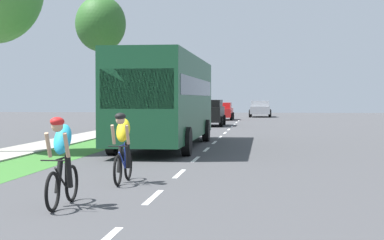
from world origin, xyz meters
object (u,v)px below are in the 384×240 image
at_px(sedan_red, 222,111).
at_px(street_tree_far, 101,24).
at_px(bus_dark_green, 167,96).
at_px(pickup_silver, 260,109).
at_px(cyclist_lead, 62,161).
at_px(suv_black, 209,112).
at_px(cyclist_trailing, 123,147).

distance_m(sedan_red, street_tree_far, 20.68).
bearing_deg(bus_dark_green, pickup_silver, 85.09).
height_order(cyclist_lead, sedan_red, cyclist_lead).
height_order(suv_black, sedan_red, suv_black).
bearing_deg(street_tree_far, sedan_red, 73.06).
bearing_deg(suv_black, bus_dark_green, -90.03).
distance_m(cyclist_trailing, street_tree_far, 23.46).
bearing_deg(bus_dark_green, cyclist_lead, -88.88).
xyz_separation_m(cyclist_trailing, sedan_red, (-0.50, 41.04, -0.04)).
height_order(bus_dark_green, suv_black, bus_dark_green).
bearing_deg(pickup_silver, cyclist_lead, -93.38).
xyz_separation_m(cyclist_lead, suv_black, (-0.26, 32.16, 0.14)).
distance_m(suv_black, pickup_silver, 21.36).
relative_size(cyclist_lead, pickup_silver, 0.34).
relative_size(cyclist_lead, cyclist_trailing, 1.00).
height_order(cyclist_trailing, pickup_silver, pickup_silver).
xyz_separation_m(cyclist_lead, sedan_red, (-0.13, 44.16, -0.04)).
bearing_deg(street_tree_far, cyclist_lead, -76.67).
height_order(suv_black, pickup_silver, suv_black).
xyz_separation_m(cyclist_lead, bus_dark_green, (-0.26, 13.54, 1.17)).
xyz_separation_m(sedan_red, street_tree_far, (-5.81, -19.09, 5.42)).
distance_m(suv_black, sedan_red, 12.00).
distance_m(cyclist_trailing, suv_black, 29.04).
bearing_deg(cyclist_lead, sedan_red, 90.17).
height_order(cyclist_trailing, street_tree_far, street_tree_far).
distance_m(cyclist_trailing, sedan_red, 41.04).
distance_m(bus_dark_green, street_tree_far, 13.53).
relative_size(cyclist_lead, sedan_red, 0.40).
bearing_deg(cyclist_trailing, cyclist_lead, -96.70).
bearing_deg(suv_black, pickup_silver, 80.83).
xyz_separation_m(cyclist_lead, cyclist_trailing, (0.37, 3.13, 0.00)).
relative_size(cyclist_trailing, sedan_red, 0.40).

